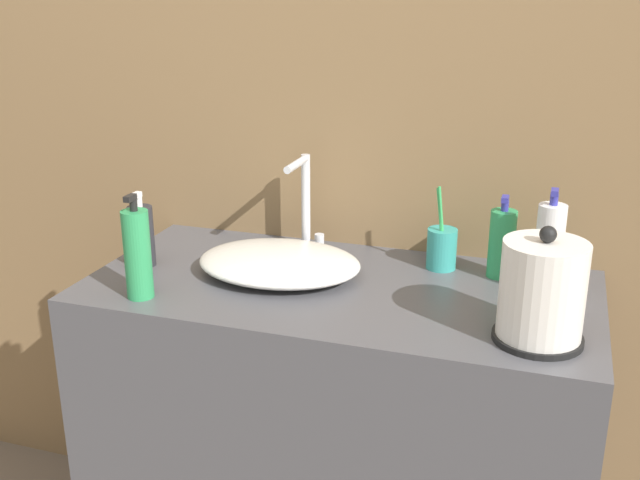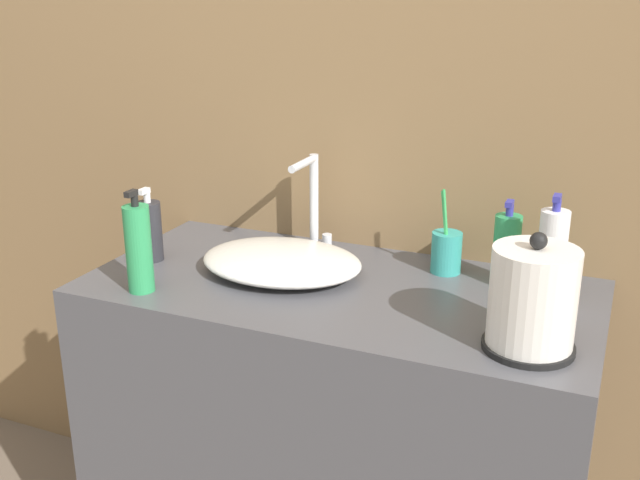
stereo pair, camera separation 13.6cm
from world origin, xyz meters
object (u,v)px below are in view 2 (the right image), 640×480
(electric_kettle, at_px, (532,303))
(toothbrush_cup, at_px, (446,252))
(hand_cream_bottle, at_px, (139,248))
(faucet, at_px, (313,199))
(shampoo_bottle, at_px, (150,230))
(lotion_bottle, at_px, (506,249))
(mouthwash_bottle, at_px, (551,256))

(electric_kettle, height_order, toothbrush_cup, electric_kettle)
(toothbrush_cup, relative_size, hand_cream_bottle, 0.88)
(faucet, distance_m, shampoo_bottle, 0.40)
(lotion_bottle, bearing_deg, shampoo_bottle, -166.74)
(electric_kettle, bearing_deg, toothbrush_cup, 126.53)
(faucet, bearing_deg, hand_cream_bottle, -121.61)
(toothbrush_cup, bearing_deg, hand_cream_bottle, -147.61)
(toothbrush_cup, relative_size, shampoo_bottle, 1.11)
(electric_kettle, bearing_deg, lotion_bottle, 107.85)
(shampoo_bottle, bearing_deg, lotion_bottle, 13.26)
(mouthwash_bottle, bearing_deg, lotion_bottle, 146.70)
(toothbrush_cup, bearing_deg, electric_kettle, -53.47)
(faucet, xyz_separation_m, shampoo_bottle, (-0.33, -0.22, -0.06))
(mouthwash_bottle, xyz_separation_m, hand_cream_bottle, (-0.81, -0.29, -0.00))
(lotion_bottle, height_order, shampoo_bottle, lotion_bottle)
(toothbrush_cup, height_order, lotion_bottle, toothbrush_cup)
(mouthwash_bottle, relative_size, hand_cream_bottle, 1.03)
(shampoo_bottle, bearing_deg, hand_cream_bottle, -60.98)
(toothbrush_cup, bearing_deg, faucet, 176.79)
(electric_kettle, bearing_deg, faucet, 149.77)
(lotion_bottle, relative_size, mouthwash_bottle, 0.82)
(lotion_bottle, distance_m, hand_cream_bottle, 0.80)
(toothbrush_cup, xyz_separation_m, hand_cream_bottle, (-0.58, -0.37, 0.05))
(mouthwash_bottle, bearing_deg, electric_kettle, -90.76)
(faucet, relative_size, mouthwash_bottle, 1.03)
(toothbrush_cup, height_order, shampoo_bottle, toothbrush_cup)
(faucet, height_order, toothbrush_cup, faucet)
(shampoo_bottle, distance_m, mouthwash_bottle, 0.91)
(electric_kettle, bearing_deg, hand_cream_bottle, -176.40)
(toothbrush_cup, relative_size, mouthwash_bottle, 0.85)
(faucet, distance_m, hand_cream_bottle, 0.45)
(mouthwash_bottle, height_order, hand_cream_bottle, mouthwash_bottle)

